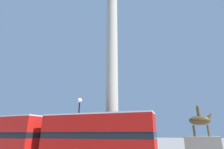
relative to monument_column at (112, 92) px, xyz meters
The scene contains 5 objects.
monument_column is the anchor object (origin of this frame).
bus_a 13.09m from the monument_column, 149.82° to the right, with size 10.50×2.90×4.35m.
bus_b 7.26m from the monument_column, 81.64° to the right, with size 10.16×3.38×4.33m.
equestrian_statue 11.40m from the monument_column, 14.54° to the left, with size 3.63×2.77×5.67m.
street_lamp 5.29m from the monument_column, 129.41° to the right, with size 0.52×0.52×6.38m.
Camera 1 is at (8.28, -19.48, 2.68)m, focal length 28.00 mm.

